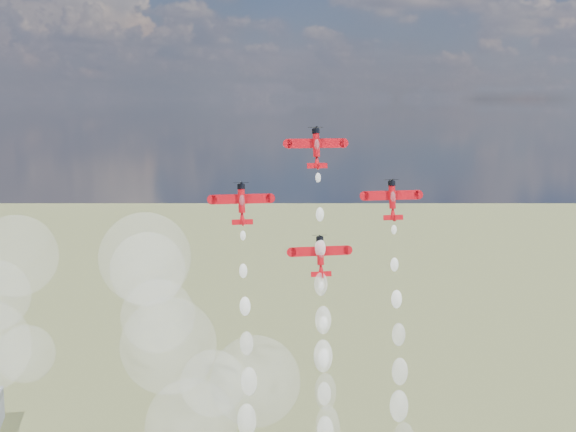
% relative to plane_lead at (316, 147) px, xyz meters
% --- Properties ---
extents(plane_lead, '(11.24, 3.76, 7.96)m').
position_rel_plane_lead_xyz_m(plane_lead, '(0.00, 0.00, 0.00)').
color(plane_lead, red).
rests_on(plane_lead, ground).
extents(plane_left, '(11.24, 3.76, 7.96)m').
position_rel_plane_lead_xyz_m(plane_left, '(-15.02, -1.92, -10.33)').
color(plane_left, red).
rests_on(plane_left, ground).
extents(plane_right, '(11.24, 3.76, 7.96)m').
position_rel_plane_lead_xyz_m(plane_right, '(15.02, -1.92, -10.33)').
color(plane_right, red).
rests_on(plane_right, ground).
extents(plane_slot, '(11.24, 3.76, 7.96)m').
position_rel_plane_lead_xyz_m(plane_slot, '(0.00, -3.83, -20.67)').
color(plane_slot, red).
rests_on(plane_slot, ground).
extents(smoke_trail_lead, '(5.46, 13.66, 57.64)m').
position_rel_plane_lead_xyz_m(smoke_trail_lead, '(-0.08, -9.31, -49.04)').
color(smoke_trail_lead, white).
rests_on(smoke_trail_lead, plane_lead).
extents(drifted_smoke_cloud, '(74.55, 41.39, 55.47)m').
position_rel_plane_lead_xyz_m(drifted_smoke_cloud, '(-33.62, 12.01, -40.51)').
color(drifted_smoke_cloud, white).
rests_on(drifted_smoke_cloud, ground).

